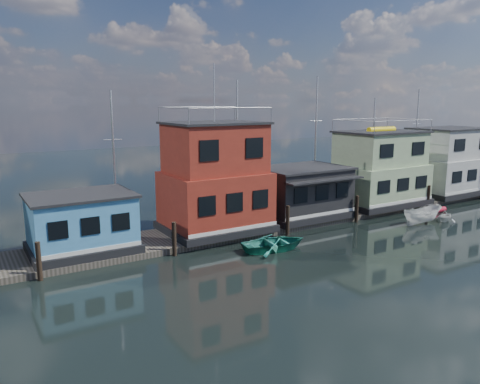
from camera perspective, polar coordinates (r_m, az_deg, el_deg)
ground at (r=31.39m, az=22.13°, el=-7.81°), size 160.00×160.00×0.00m
dock at (r=39.24m, az=7.98°, el=-3.08°), size 48.00×5.00×0.40m
houseboat_blue at (r=30.87m, az=-18.74°, el=-3.62°), size 6.40×4.90×3.66m
houseboat_red at (r=33.75m, az=-3.07°, el=1.48°), size 7.40×5.90×11.86m
houseboat_dark at (r=38.44m, az=7.51°, el=0.02°), size 7.40×6.10×4.06m
houseboat_green at (r=44.43m, az=16.60°, el=2.62°), size 8.40×5.90×7.03m
houseboat_white at (r=52.26m, az=23.98°, el=3.32°), size 8.40×5.90×6.66m
pilings at (r=36.76m, az=10.38°, el=-2.67°), size 42.28×0.28×2.20m
background_masts at (r=45.92m, az=7.99°, el=5.75°), size 36.40×0.16×12.00m
dinghy_white at (r=41.75m, az=23.73°, el=-2.66°), size 2.10×1.89×0.98m
red_kayak at (r=44.37m, az=22.56°, el=-2.15°), size 3.05×0.50×0.45m
motorboat at (r=40.12m, az=21.33°, el=-2.65°), size 3.90×1.77×1.46m
dinghy_teal at (r=31.20m, az=4.24°, el=-6.23°), size 4.82×3.75×0.91m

